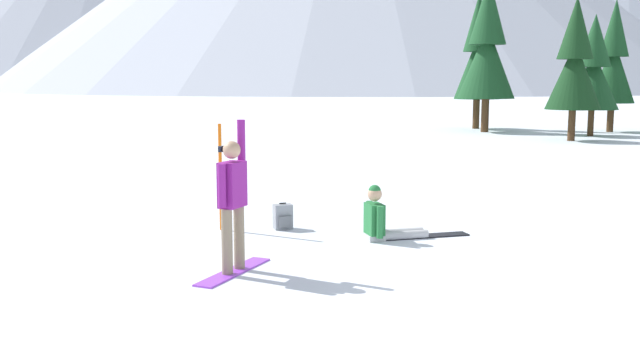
{
  "coord_description": "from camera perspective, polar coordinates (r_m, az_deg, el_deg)",
  "views": [
    {
      "loc": [
        -1.32,
        -8.76,
        2.62
      ],
      "look_at": [
        -2.99,
        2.64,
        1.0
      ],
      "focal_mm": 40.2,
      "sensor_mm": 36.0,
      "label": 1
    }
  ],
  "objects": [
    {
      "name": "ground_plane",
      "position": [
        9.24,
        16.38,
        -8.81
      ],
      "size": [
        800.0,
        800.0,
        0.0
      ],
      "primitive_type": "plane",
      "color": "silver"
    },
    {
      "name": "snowboarder_foreground",
      "position": [
        9.73,
        -6.98,
        -1.71
      ],
      "size": [
        0.7,
        1.61,
        2.08
      ],
      "color": "#993FD8",
      "rests_on": "ground_plane"
    },
    {
      "name": "snowboarder_midground",
      "position": [
        11.85,
        5.19,
        -3.26
      ],
      "size": [
        1.78,
        1.1,
        0.92
      ],
      "color": "#B7B7BC",
      "rests_on": "ground_plane"
    },
    {
      "name": "backpack_grey",
      "position": [
        12.65,
        -2.96,
        -2.97
      ],
      "size": [
        0.38,
        0.36,
        0.47
      ],
      "color": "gray",
      "rests_on": "ground_plane"
    },
    {
      "name": "trail_marker_pole",
      "position": [
        12.57,
        -7.93,
        0.22
      ],
      "size": [
        0.06,
        0.06,
        1.87
      ],
      "primitive_type": "cylinder",
      "color": "orange",
      "rests_on": "ground_plane"
    },
    {
      "name": "pine_tree_tall",
      "position": [
        39.36,
        12.46,
        9.69
      ],
      "size": [
        2.42,
        2.42,
        7.17
      ],
      "color": "#472D19",
      "rests_on": "ground_plane"
    },
    {
      "name": "pine_tree_broad",
      "position": [
        32.59,
        19.61,
        8.8
      ],
      "size": [
        2.32,
        2.32,
        6.1
      ],
      "color": "#472D19",
      "rests_on": "ground_plane"
    },
    {
      "name": "pine_tree_young",
      "position": [
        35.74,
        20.94,
        8.19
      ],
      "size": [
        2.37,
        2.37,
        5.6
      ],
      "color": "#472D19",
      "rests_on": "ground_plane"
    },
    {
      "name": "pine_tree_short",
      "position": [
        38.88,
        22.33,
        8.82
      ],
      "size": [
        2.16,
        2.16,
        6.56
      ],
      "color": "#472D19",
      "rests_on": "ground_plane"
    },
    {
      "name": "pine_tree_twin",
      "position": [
        36.93,
        13.16,
        10.17
      ],
      "size": [
        2.83,
        2.83,
        7.61
      ],
      "color": "#472D19",
      "rests_on": "ground_plane"
    }
  ]
}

